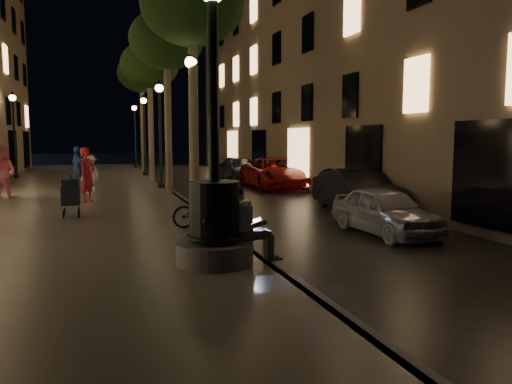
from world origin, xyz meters
name	(u,v)px	position (x,y,z in m)	size (l,w,h in m)	color
ground	(171,194)	(0.00, 15.00, 0.00)	(120.00, 120.00, 0.00)	black
cobble_lane	(237,192)	(3.00, 15.00, 0.01)	(6.00, 45.00, 0.02)	black
promenade	(73,195)	(-4.00, 15.00, 0.10)	(8.00, 45.00, 0.20)	#646058
curb_strip	(171,192)	(0.00, 15.00, 0.10)	(0.25, 45.00, 0.20)	#59595B
building_right	(348,43)	(10.00, 18.00, 7.50)	(8.00, 36.00, 15.00)	#837051
fountain_lamppost	(214,208)	(-1.00, 2.00, 1.21)	(1.40, 1.40, 5.21)	#59595B
seated_man_laptop	(247,222)	(-0.39, 2.00, 0.92)	(1.01, 0.34, 1.38)	gray
tree_near	(192,6)	(-0.25, 8.00, 6.24)	(3.00, 3.00, 7.30)	#6B604C
tree_second	(167,41)	(-0.20, 14.00, 6.33)	(3.00, 3.00, 7.40)	#6B604C
tree_third	(150,66)	(-0.30, 20.00, 6.14)	(3.00, 3.00, 7.20)	#6B604C
tree_far	(141,74)	(-0.22, 26.00, 6.43)	(3.00, 3.00, 7.50)	#6B604C
lamp_curb_a	(192,112)	(-0.30, 8.00, 3.24)	(0.36, 0.36, 4.81)	black
lamp_curb_b	(160,120)	(-0.30, 16.00, 3.24)	(0.36, 0.36, 4.81)	black
lamp_curb_c	(144,125)	(-0.30, 24.00, 3.24)	(0.36, 0.36, 4.81)	black
lamp_curb_d	(135,127)	(-0.30, 32.00, 3.24)	(0.36, 0.36, 4.81)	black
lamp_left_c	(14,124)	(-7.40, 24.00, 3.24)	(0.36, 0.36, 4.81)	black
stroller	(71,196)	(-3.76, 8.53, 0.81)	(0.52, 1.19, 1.22)	black
car_front	(385,211)	(4.00, 4.36, 0.61)	(1.44, 3.58, 1.22)	#AFB2B7
car_second	(357,191)	(5.20, 8.00, 0.72)	(1.52, 4.35, 1.43)	black
car_third	(275,173)	(5.20, 16.09, 0.74)	(2.47, 5.35, 1.49)	maroon
car_rear	(240,169)	(4.73, 20.67, 0.66)	(1.84, 4.52, 1.31)	#2F2F34
pedestrian_red	(87,175)	(-3.36, 11.81, 1.17)	(0.71, 0.46, 1.94)	red
pedestrian_pink	(3,172)	(-6.39, 13.99, 1.18)	(0.95, 0.74, 1.95)	pink
pedestrian_white	(90,174)	(-3.32, 14.96, 0.98)	(1.01, 0.58, 1.56)	white
pedestrian_blue	(78,169)	(-3.83, 15.84, 1.15)	(1.11, 0.46, 1.89)	#264C8D
bicycle	(206,210)	(-0.40, 5.68, 0.65)	(0.59, 1.70, 0.89)	black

